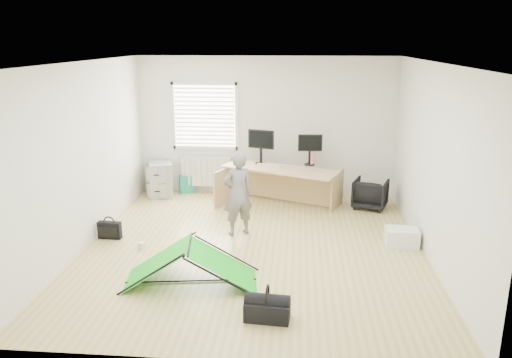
# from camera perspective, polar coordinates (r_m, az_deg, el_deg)

# --- Properties ---
(ground) EXTENTS (5.50, 5.50, 0.00)m
(ground) POSITION_cam_1_polar(r_m,az_deg,el_deg) (7.53, -0.26, -7.81)
(ground) COLOR tan
(ground) RESTS_ON ground
(back_wall) EXTENTS (5.00, 0.02, 2.70)m
(back_wall) POSITION_cam_1_polar(r_m,az_deg,el_deg) (9.79, 1.16, 5.99)
(back_wall) COLOR silver
(back_wall) RESTS_ON ground
(window) EXTENTS (1.20, 0.06, 1.20)m
(window) POSITION_cam_1_polar(r_m,az_deg,el_deg) (9.86, -5.87, 7.16)
(window) COLOR silver
(window) RESTS_ON back_wall
(radiator) EXTENTS (1.00, 0.12, 0.60)m
(radiator) POSITION_cam_1_polar(r_m,az_deg,el_deg) (10.05, -5.74, 0.91)
(radiator) COLOR silver
(radiator) RESTS_ON back_wall
(desk) EXTENTS (2.23, 1.45, 0.73)m
(desk) POSITION_cam_1_polar(r_m,az_deg,el_deg) (9.22, 2.72, -0.95)
(desk) COLOR tan
(desk) RESTS_ON ground
(filing_cabinet) EXTENTS (0.59, 0.68, 0.68)m
(filing_cabinet) POSITION_cam_1_polar(r_m,az_deg,el_deg) (10.03, -10.84, 0.01)
(filing_cabinet) COLOR #949799
(filing_cabinet) RESTS_ON ground
(monitor_left) EXTENTS (0.51, 0.26, 0.48)m
(monitor_left) POSITION_cam_1_polar(r_m,az_deg,el_deg) (9.36, 0.58, 3.15)
(monitor_left) COLOR black
(monitor_left) RESTS_ON desk
(monitor_right) EXTENTS (0.45, 0.13, 0.43)m
(monitor_right) POSITION_cam_1_polar(r_m,az_deg,el_deg) (9.35, 6.17, 2.87)
(monitor_right) COLOR black
(monitor_right) RESTS_ON desk
(keyboard) EXTENTS (0.50, 0.33, 0.02)m
(keyboard) POSITION_cam_1_polar(r_m,az_deg,el_deg) (9.30, 1.59, 1.60)
(keyboard) COLOR beige
(keyboard) RESTS_ON desk
(thermos) EXTENTS (0.08, 0.08, 0.27)m
(thermos) POSITION_cam_1_polar(r_m,az_deg,el_deg) (9.38, 6.38, 2.41)
(thermos) COLOR #CA7183
(thermos) RESTS_ON desk
(office_chair) EXTENTS (0.74, 0.75, 0.54)m
(office_chair) POSITION_cam_1_polar(r_m,az_deg,el_deg) (9.37, 12.93, -1.65)
(office_chair) COLOR black
(office_chair) RESTS_ON ground
(person) EXTENTS (0.59, 0.52, 1.35)m
(person) POSITION_cam_1_polar(r_m,az_deg,el_deg) (7.80, -2.11, -1.69)
(person) COLOR slate
(person) RESTS_ON ground
(kite) EXTENTS (1.76, 0.97, 0.52)m
(kite) POSITION_cam_1_polar(r_m,az_deg,el_deg) (6.47, -7.50, -9.54)
(kite) COLOR #11BD1A
(kite) RESTS_ON ground
(storage_crate) EXTENTS (0.48, 0.34, 0.27)m
(storage_crate) POSITION_cam_1_polar(r_m,az_deg,el_deg) (7.85, 16.31, -6.41)
(storage_crate) COLOR white
(storage_crate) RESTS_ON ground
(tote_bag) EXTENTS (0.33, 0.24, 0.36)m
(tote_bag) POSITION_cam_1_polar(r_m,az_deg,el_deg) (10.16, -7.88, -0.58)
(tote_bag) COLOR teal
(tote_bag) RESTS_ON ground
(laptop_bag) EXTENTS (0.37, 0.13, 0.27)m
(laptop_bag) POSITION_cam_1_polar(r_m,az_deg,el_deg) (8.13, -16.38, -5.63)
(laptop_bag) COLOR black
(laptop_bag) RESTS_ON ground
(white_box) EXTENTS (0.13, 0.13, 0.10)m
(white_box) POSITION_cam_1_polar(r_m,az_deg,el_deg) (7.66, -12.93, -7.41)
(white_box) COLOR silver
(white_box) RESTS_ON ground
(duffel_bag) EXTENTS (0.52, 0.29, 0.22)m
(duffel_bag) POSITION_cam_1_polar(r_m,az_deg,el_deg) (5.71, 1.29, -14.80)
(duffel_bag) COLOR black
(duffel_bag) RESTS_ON ground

